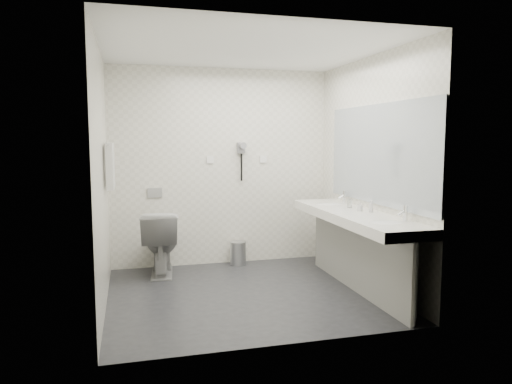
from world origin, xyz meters
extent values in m
plane|color=#27272C|center=(0.00, 0.00, 0.00)|extent=(2.80, 2.80, 0.00)
plane|color=white|center=(0.00, 0.00, 2.50)|extent=(2.80, 2.80, 0.00)
plane|color=white|center=(0.00, 1.30, 1.25)|extent=(2.80, 0.00, 2.80)
plane|color=white|center=(0.00, -1.30, 1.25)|extent=(2.80, 0.00, 2.80)
plane|color=white|center=(-1.40, 0.00, 1.25)|extent=(0.00, 2.60, 2.60)
plane|color=white|center=(1.40, 0.00, 1.25)|extent=(0.00, 2.60, 2.60)
cube|color=white|center=(1.12, -0.20, 0.80)|extent=(0.55, 2.20, 0.10)
cube|color=gray|center=(1.15, -0.20, 0.38)|extent=(0.03, 2.15, 0.75)
cylinder|color=silver|center=(1.18, -1.24, 0.38)|extent=(0.06, 0.06, 0.75)
cylinder|color=silver|center=(1.18, 0.84, 0.38)|extent=(0.06, 0.06, 0.75)
cube|color=#B2BCC6|center=(1.39, -0.20, 1.45)|extent=(0.02, 2.20, 1.05)
ellipsoid|color=white|center=(1.12, -0.85, 0.83)|extent=(0.40, 0.31, 0.05)
ellipsoid|color=white|center=(1.12, 0.45, 0.83)|extent=(0.40, 0.31, 0.05)
cylinder|color=silver|center=(1.32, -0.85, 0.92)|extent=(0.04, 0.04, 0.15)
cylinder|color=silver|center=(1.32, 0.45, 0.92)|extent=(0.04, 0.04, 0.15)
imported|color=silver|center=(1.21, -0.16, 0.90)|extent=(0.06, 0.06, 0.10)
imported|color=silver|center=(1.28, -0.27, 0.91)|extent=(0.06, 0.06, 0.13)
cylinder|color=silver|center=(1.22, 0.10, 0.90)|extent=(0.06, 0.06, 0.10)
imported|color=white|center=(-0.81, 0.98, 0.39)|extent=(0.50, 0.80, 0.77)
cube|color=#B2B5BA|center=(-0.85, 1.29, 0.95)|extent=(0.18, 0.02, 0.12)
cylinder|color=#B2B5BA|center=(0.18, 1.14, 0.14)|extent=(0.26, 0.26, 0.29)
cylinder|color=#B2B5BA|center=(0.18, 1.14, 0.30)|extent=(0.21, 0.21, 0.02)
cylinder|color=silver|center=(-1.35, 0.55, 1.55)|extent=(0.02, 0.62, 0.02)
cube|color=silver|center=(-1.34, 0.41, 1.33)|extent=(0.07, 0.24, 0.48)
cube|color=silver|center=(-1.34, 0.69, 1.33)|extent=(0.07, 0.24, 0.48)
cube|color=gray|center=(0.25, 1.27, 1.50)|extent=(0.10, 0.04, 0.14)
cylinder|color=gray|center=(0.25, 1.20, 1.53)|extent=(0.08, 0.14, 0.08)
cylinder|color=black|center=(0.25, 1.26, 1.25)|extent=(0.02, 0.02, 0.35)
cube|color=white|center=(-0.15, 1.29, 1.35)|extent=(0.09, 0.02, 0.09)
cube|color=white|center=(0.55, 1.29, 1.35)|extent=(0.09, 0.02, 0.09)
camera|label=1|loc=(-1.14, -4.71, 1.60)|focal=33.42mm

